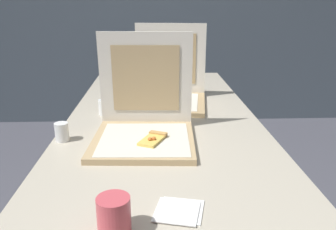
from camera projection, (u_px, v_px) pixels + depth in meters
The scene contains 7 objects.
table at pixel (162, 127), 1.64m from camera, with size 0.87×2.03×0.72m.
pizza_box_front at pixel (144, 126), 1.35m from camera, with size 0.40×0.40×0.40m.
pizza_box_middle at pixel (168, 93), 1.83m from camera, with size 0.43×0.43×0.40m.
cup_white_near_left at pixel (62, 132), 1.34m from camera, with size 0.05×0.05×0.07m, color white.
cup_white_mid at pixel (104, 107), 1.65m from camera, with size 0.05×0.05×0.07m, color white.
cup_printed_front at pixel (114, 215), 0.81m from camera, with size 0.08×0.08×0.09m, color #D14C56.
napkin_pile at pixel (179, 211), 0.90m from camera, with size 0.15×0.14×0.01m.
Camera 1 is at (-0.04, -0.98, 1.24)m, focal length 37.40 mm.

